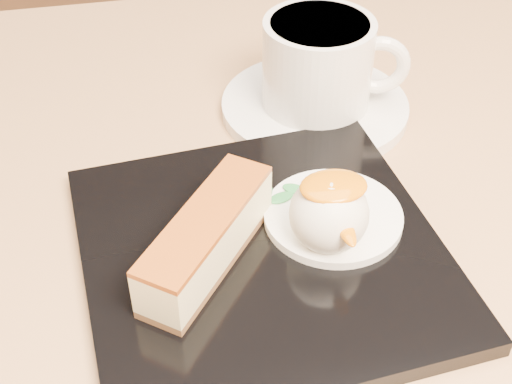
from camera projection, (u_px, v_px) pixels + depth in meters
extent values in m
cube|color=olive|center=(330.00, 284.00, 0.46)|extent=(0.80, 0.80, 0.04)
cube|color=black|center=(262.00, 253.00, 0.45)|extent=(0.24, 0.24, 0.01)
cube|color=brown|center=(208.00, 257.00, 0.43)|extent=(0.10, 0.11, 0.01)
cube|color=#FFF0A6|center=(207.00, 237.00, 0.42)|extent=(0.10, 0.11, 0.03)
cube|color=#873C0E|center=(205.00, 218.00, 0.41)|extent=(0.10, 0.11, 0.00)
cylinder|color=white|center=(333.00, 216.00, 0.46)|extent=(0.09, 0.09, 0.01)
sphere|color=white|center=(329.00, 214.00, 0.43)|extent=(0.05, 0.05, 0.05)
ellipsoid|color=orange|center=(334.00, 186.00, 0.42)|extent=(0.04, 0.03, 0.01)
ellipsoid|color=green|center=(281.00, 197.00, 0.47)|extent=(0.02, 0.02, 0.00)
ellipsoid|color=green|center=(295.00, 189.00, 0.48)|extent=(0.02, 0.02, 0.00)
ellipsoid|color=green|center=(265.00, 191.00, 0.47)|extent=(0.01, 0.02, 0.00)
cylinder|color=white|center=(315.00, 107.00, 0.57)|extent=(0.15, 0.15, 0.01)
cylinder|color=white|center=(317.00, 64.00, 0.55)|extent=(0.09, 0.09, 0.07)
cylinder|color=black|center=(320.00, 25.00, 0.53)|extent=(0.07, 0.07, 0.00)
torus|color=white|center=(379.00, 65.00, 0.55)|extent=(0.05, 0.02, 0.05)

